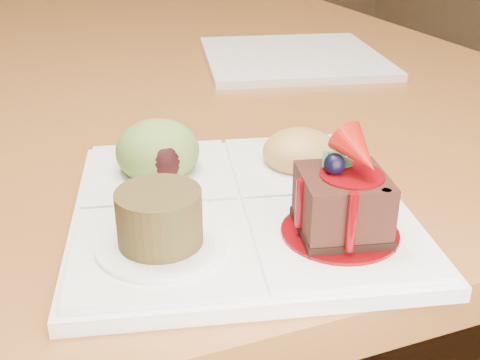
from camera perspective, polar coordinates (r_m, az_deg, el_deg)
name	(u,v)px	position (r m, az deg, el deg)	size (l,w,h in m)	color
ground	(166,335)	(1.56, -7.02, -14.34)	(6.00, 6.00, 0.00)	brown
dining_table	(148,66)	(1.24, -8.75, 10.66)	(1.00, 1.80, 0.75)	brown
sampler_plate	(237,192)	(0.51, -0.28, -1.18)	(0.33, 0.33, 0.11)	white
second_plate	(293,57)	(1.00, 5.01, 11.50)	(0.28, 0.28, 0.01)	white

